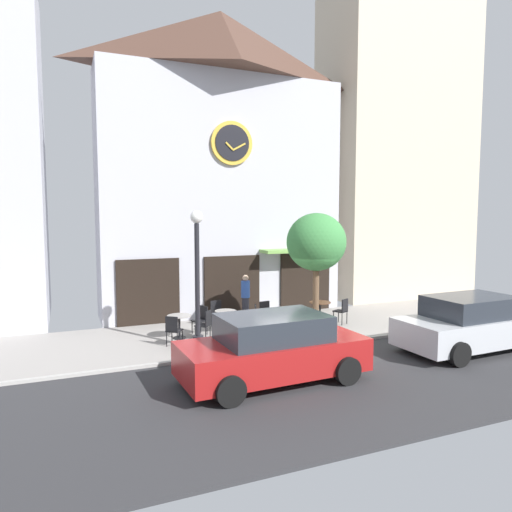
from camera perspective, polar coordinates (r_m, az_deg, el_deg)
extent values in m
cube|color=gray|center=(15.71, 2.25, -9.07)|extent=(25.86, 4.69, 0.05)
cube|color=#2D2D30|center=(11.48, 13.47, -14.63)|extent=(25.86, 5.56, 0.05)
cube|color=#A8A5A0|center=(13.70, 6.43, -10.96)|extent=(25.86, 0.12, 0.08)
cube|color=#B2B2BC|center=(18.24, -4.26, 7.34)|extent=(9.30, 2.27, 9.08)
pyramid|color=#4C3328|center=(19.34, -4.38, 24.63)|extent=(8.37, 3.18, 2.43)
cylinder|color=gold|center=(17.29, -3.01, 13.75)|extent=(1.58, 0.10, 1.58)
cylinder|color=black|center=(17.24, -2.94, 13.78)|extent=(1.30, 0.04, 1.30)
cube|color=gold|center=(17.14, -3.31, 13.42)|extent=(0.30, 0.03, 0.29)
cube|color=gold|center=(17.27, -2.11, 13.33)|extent=(0.51, 0.03, 0.32)
cube|color=black|center=(16.55, -13.14, -4.32)|extent=(2.17, 0.10, 2.30)
cube|color=black|center=(17.32, -2.95, -3.78)|extent=(2.17, 0.10, 2.30)
cube|color=black|center=(18.59, 6.10, -3.19)|extent=(2.17, 0.10, 2.30)
cube|color=#72A84C|center=(17.94, 5.22, 0.70)|extent=(2.98, 0.90, 0.12)
cube|color=beige|center=(23.37, 16.90, 12.91)|extent=(6.92, 3.50, 14.16)
cylinder|color=black|center=(13.61, -7.18, -10.46)|extent=(0.32, 0.32, 0.36)
cylinder|color=black|center=(13.27, -7.26, -3.73)|extent=(0.14, 0.14, 3.59)
sphere|color=white|center=(13.12, -7.35, 4.81)|extent=(0.36, 0.36, 0.36)
cylinder|color=brown|center=(14.73, 7.39, -5.37)|extent=(0.20, 0.20, 2.31)
ellipsoid|color=#3D8442|center=(14.51, 7.47, 1.73)|extent=(1.91, 1.71, 1.81)
cylinder|color=black|center=(14.66, -9.45, -8.65)|extent=(0.07, 0.07, 0.71)
cylinder|color=black|center=(14.74, -9.43, -9.94)|extent=(0.40, 0.40, 0.03)
cylinder|color=gray|center=(14.58, -9.47, -7.29)|extent=(0.74, 0.74, 0.03)
cylinder|color=black|center=(15.14, -3.78, -8.13)|extent=(0.07, 0.07, 0.72)
cylinder|color=black|center=(15.23, -3.77, -9.39)|extent=(0.40, 0.40, 0.03)
cylinder|color=gray|center=(15.06, -3.78, -6.80)|extent=(0.70, 0.70, 0.03)
cylinder|color=black|center=(15.03, 3.01, -8.22)|extent=(0.07, 0.07, 0.72)
cylinder|color=black|center=(15.11, 3.00, -9.50)|extent=(0.40, 0.40, 0.03)
cylinder|color=brown|center=(14.95, 3.01, -6.88)|extent=(0.73, 0.73, 0.03)
cylinder|color=black|center=(16.80, 7.91, -6.87)|extent=(0.07, 0.07, 0.70)
cylinder|color=black|center=(16.88, 7.90, -7.98)|extent=(0.40, 0.40, 0.03)
cylinder|color=brown|center=(16.74, 7.92, -5.69)|extent=(0.76, 0.76, 0.03)
cube|color=black|center=(15.00, -7.00, -7.93)|extent=(0.51, 0.51, 0.04)
cube|color=black|center=(15.05, -6.44, -7.00)|extent=(0.16, 0.37, 0.45)
cylinder|color=black|center=(15.09, -7.90, -8.73)|extent=(0.03, 0.03, 0.45)
cylinder|color=black|center=(14.82, -7.15, -8.98)|extent=(0.03, 0.03, 0.45)
cylinder|color=black|center=(15.28, -6.84, -8.55)|extent=(0.03, 0.03, 0.45)
cylinder|color=black|center=(15.01, -6.07, -8.79)|extent=(0.03, 0.03, 0.45)
cube|color=black|center=(15.85, -4.74, -7.20)|extent=(0.41, 0.41, 0.04)
cube|color=black|center=(15.97, -4.97, -6.28)|extent=(0.38, 0.05, 0.45)
cylinder|color=black|center=(15.69, -5.11, -8.17)|extent=(0.03, 0.03, 0.45)
cylinder|color=black|center=(15.80, -3.93, -8.07)|extent=(0.03, 0.03, 0.45)
cylinder|color=black|center=(16.00, -5.52, -7.91)|extent=(0.03, 0.03, 0.45)
cylinder|color=black|center=(16.11, -4.37, -7.81)|extent=(0.03, 0.03, 0.45)
cube|color=black|center=(16.59, 10.37, -6.71)|extent=(0.54, 0.54, 0.04)
cube|color=black|center=(16.45, 10.93, -6.02)|extent=(0.36, 0.21, 0.45)
cylinder|color=black|center=(16.86, 10.15, -7.30)|extent=(0.03, 0.03, 0.45)
cylinder|color=black|center=(16.57, 9.55, -7.50)|extent=(0.03, 0.03, 0.45)
cylinder|color=black|center=(16.69, 11.16, -7.44)|extent=(0.03, 0.03, 0.45)
cylinder|color=black|center=(16.41, 10.57, -7.65)|extent=(0.03, 0.03, 0.45)
cube|color=black|center=(14.40, -6.59, -8.47)|extent=(0.56, 0.56, 0.04)
cube|color=black|center=(14.28, -5.94, -7.66)|extent=(0.28, 0.31, 0.45)
cylinder|color=black|center=(14.67, -6.91, -9.12)|extent=(0.03, 0.03, 0.45)
cylinder|color=black|center=(14.38, -7.49, -9.43)|extent=(0.03, 0.03, 0.45)
cylinder|color=black|center=(14.54, -5.68, -9.25)|extent=(0.03, 0.03, 0.45)
cylinder|color=black|center=(14.24, -6.24, -9.56)|extent=(0.03, 0.03, 0.45)
cube|color=black|center=(15.16, -0.76, -7.75)|extent=(0.52, 0.52, 0.04)
cube|color=black|center=(15.12, -0.08, -6.91)|extent=(0.17, 0.37, 0.45)
cylinder|color=black|center=(15.38, -1.41, -8.43)|extent=(0.03, 0.03, 0.45)
cylinder|color=black|center=(15.05, -1.41, -8.73)|extent=(0.03, 0.03, 0.45)
cylinder|color=black|center=(15.38, -0.13, -8.42)|extent=(0.03, 0.03, 0.45)
cylinder|color=black|center=(15.05, -0.10, -8.72)|extent=(0.03, 0.03, 0.45)
cube|color=black|center=(13.88, -10.04, -9.04)|extent=(0.56, 0.56, 0.04)
cube|color=black|center=(13.67, -10.39, -8.29)|extent=(0.32, 0.27, 0.45)
cylinder|color=black|center=(14.02, -9.08, -9.83)|extent=(0.03, 0.03, 0.45)
cylinder|color=black|center=(14.16, -10.35, -9.70)|extent=(0.03, 0.03, 0.45)
cylinder|color=black|center=(13.72, -9.69, -10.17)|extent=(0.03, 0.03, 0.45)
cylinder|color=black|center=(13.87, -10.98, -10.03)|extent=(0.03, 0.03, 0.45)
cube|color=black|center=(15.67, 1.41, -7.33)|extent=(0.45, 0.45, 0.04)
cube|color=black|center=(15.77, 1.06, -6.41)|extent=(0.38, 0.09, 0.45)
cylinder|color=black|center=(15.49, 1.21, -8.33)|extent=(0.03, 0.03, 0.45)
cylinder|color=black|center=(15.67, 2.27, -8.17)|extent=(0.03, 0.03, 0.45)
cylinder|color=black|center=(15.77, 0.55, -8.08)|extent=(0.03, 0.03, 0.45)
cylinder|color=black|center=(15.95, 1.60, -7.94)|extent=(0.03, 0.03, 0.45)
cylinder|color=#2D2D38|center=(16.81, -1.31, -6.55)|extent=(0.37, 0.37, 0.85)
cylinder|color=#3359B2|center=(16.68, -1.31, -4.11)|extent=(0.45, 0.45, 0.60)
sphere|color=tan|center=(16.62, -1.31, -2.72)|extent=(0.22, 0.22, 0.22)
cube|color=maroon|center=(10.84, 2.12, -12.22)|extent=(4.37, 1.98, 0.75)
cube|color=#262B33|center=(10.66, 2.13, -8.86)|extent=(2.47, 1.68, 0.60)
cylinder|color=black|center=(10.91, 11.20, -13.72)|extent=(0.65, 0.25, 0.64)
cylinder|color=black|center=(12.34, 6.15, -11.42)|extent=(0.65, 0.25, 0.64)
cylinder|color=black|center=(9.60, -3.18, -16.30)|extent=(0.65, 0.25, 0.64)
cylinder|color=black|center=(11.19, -6.71, -13.17)|extent=(0.65, 0.25, 0.64)
cube|color=#B7BABF|center=(14.50, 24.95, -8.24)|extent=(4.35, 1.93, 0.75)
cube|color=#262B33|center=(14.37, 25.04, -5.70)|extent=(2.45, 1.65, 0.60)
cylinder|color=black|center=(16.18, 25.78, -7.91)|extent=(0.65, 0.24, 0.64)
cylinder|color=black|center=(12.95, 23.80, -11.03)|extent=(0.65, 0.24, 0.64)
cylinder|color=black|center=(14.17, 18.30, -9.47)|extent=(0.65, 0.24, 0.64)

